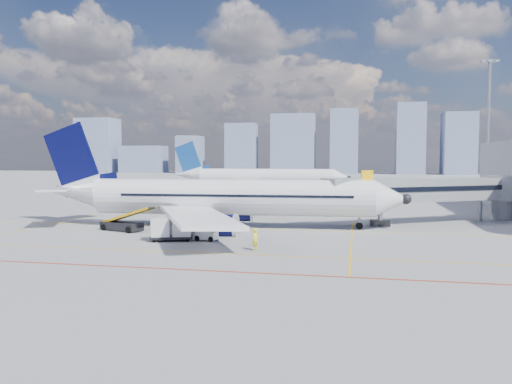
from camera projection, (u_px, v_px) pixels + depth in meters
ground at (198, 240)px, 46.42m from camera, size 420.00×420.00×0.00m
apron_markings at (178, 247)px, 42.71m from camera, size 90.00×35.12×0.01m
jet_bridge at (436, 191)px, 58.06m from camera, size 23.55×15.78×6.30m
floodlight_mast_ne at (488, 125)px, 91.75m from camera, size 3.20×0.61×25.45m
distant_skyline at (321, 146)px, 231.69m from camera, size 240.27×14.98×31.83m
main_aircraft at (217, 198)px, 55.03m from camera, size 41.08×35.77×11.98m
second_aircraft at (259, 178)px, 108.44m from camera, size 39.15×34.11×11.41m
baggage_tug at (206, 234)px, 46.01m from camera, size 2.11×1.52×1.34m
cargo_dolly at (171, 228)px, 45.79m from camera, size 4.20×2.82×2.12m
belt_loader at (123, 224)px, 52.03m from camera, size 6.83×3.63×2.77m
ramp_worker at (256, 239)px, 41.14m from camera, size 0.68×0.79×1.83m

